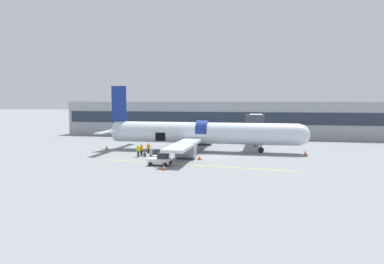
# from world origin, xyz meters

# --- Properties ---
(ground_plane) EXTENTS (500.00, 500.00, 0.00)m
(ground_plane) POSITION_xyz_m (0.00, 0.00, 0.00)
(ground_plane) COLOR gray
(apron_marking_line) EXTENTS (26.84, 3.30, 0.01)m
(apron_marking_line) POSITION_xyz_m (-1.61, -7.35, 0.00)
(apron_marking_line) COLOR yellow
(apron_marking_line) RESTS_ON ground_plane
(terminal_strip) EXTENTS (81.85, 12.80, 8.38)m
(terminal_strip) POSITION_xyz_m (0.00, 33.25, 4.19)
(terminal_strip) COLOR #9EA3AD
(terminal_strip) RESTS_ON ground_plane
(jet_bridge_stub) EXTENTS (3.16, 11.75, 6.17)m
(jet_bridge_stub) POSITION_xyz_m (5.97, 11.95, 4.67)
(jet_bridge_stub) COLOR #4C4C51
(jet_bridge_stub) RESTS_ON ground_plane
(airplane) EXTENTS (35.18, 31.25, 11.15)m
(airplane) POSITION_xyz_m (-3.16, 5.29, 3.00)
(airplane) COLOR silver
(airplane) RESTS_ON ground_plane
(baggage_tug_lead) EXTENTS (3.09, 2.02, 1.71)m
(baggage_tug_lead) POSITION_xyz_m (-5.89, -8.55, 0.73)
(baggage_tug_lead) COLOR white
(baggage_tug_lead) RESTS_ON ground_plane
(baggage_tug_mid) EXTENTS (2.48, 2.83, 1.42)m
(baggage_tug_mid) POSITION_xyz_m (-7.72, -4.34, 0.60)
(baggage_tug_mid) COLOR white
(baggage_tug_mid) RESTS_ON ground_plane
(baggage_cart_loading) EXTENTS (3.76, 2.86, 0.89)m
(baggage_cart_loading) POSITION_xyz_m (-8.41, -0.51, 0.45)
(baggage_cart_loading) COLOR #B7BABF
(baggage_cart_loading) RESTS_ON ground_plane
(ground_crew_loader_a) EXTENTS (0.64, 0.48, 1.84)m
(ground_crew_loader_a) POSITION_xyz_m (-11.25, -2.54, 0.97)
(ground_crew_loader_a) COLOR #2D2D33
(ground_crew_loader_a) RESTS_ON ground_plane
(ground_crew_loader_b) EXTENTS (0.60, 0.45, 1.71)m
(ground_crew_loader_b) POSITION_xyz_m (-10.92, 1.27, 0.90)
(ground_crew_loader_b) COLOR black
(ground_crew_loader_b) RESTS_ON ground_plane
(ground_crew_driver) EXTENTS (0.63, 0.55, 1.83)m
(ground_crew_driver) POSITION_xyz_m (-11.16, -1.40, 0.96)
(ground_crew_driver) COLOR black
(ground_crew_driver) RESTS_ON ground_plane
(suitcase_on_tarmac_upright) EXTENTS (0.45, 0.29, 0.61)m
(suitcase_on_tarmac_upright) POSITION_xyz_m (-10.37, -2.15, 0.25)
(suitcase_on_tarmac_upright) COLOR #14472D
(suitcase_on_tarmac_upright) RESTS_ON ground_plane
(safety_cone_nose) EXTENTS (0.59, 0.59, 0.80)m
(safety_cone_nose) POSITION_xyz_m (14.00, 4.69, 0.38)
(safety_cone_nose) COLOR black
(safety_cone_nose) RESTS_ON ground_plane
(safety_cone_engine_left) EXTENTS (0.59, 0.59, 0.66)m
(safety_cone_engine_left) POSITION_xyz_m (-4.56, -11.31, 0.31)
(safety_cone_engine_left) COLOR black
(safety_cone_engine_left) RESTS_ON ground_plane
(safety_cone_wingtip) EXTENTS (0.65, 0.65, 0.60)m
(safety_cone_wingtip) POSITION_xyz_m (-1.65, -3.02, 0.28)
(safety_cone_wingtip) COLOR black
(safety_cone_wingtip) RESTS_ON ground_plane
(safety_cone_tail) EXTENTS (0.58, 0.58, 0.72)m
(safety_cone_tail) POSITION_xyz_m (-19.83, 4.41, 0.34)
(safety_cone_tail) COLOR black
(safety_cone_tail) RESTS_ON ground_plane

